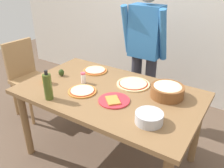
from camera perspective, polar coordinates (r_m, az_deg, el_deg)
The scene contains 15 objects.
ground at distance 2.54m, azimuth -0.64°, elevation -16.95°, with size 8.00×8.00×0.00m, color brown.
wall_back at distance 3.32m, azimuth 15.41°, elevation 18.03°, with size 5.60×0.10×2.60m, color silver.
dining_table at distance 2.13m, azimuth -0.73°, elevation -3.89°, with size 1.60×0.96×0.76m.
person_cook at distance 2.64m, azimuth 7.93°, elevation 8.51°, with size 0.49×0.25×1.62m.
chair_wooden_left at distance 3.12m, azimuth -19.84°, elevation 2.21°, with size 0.43×0.43×0.95m.
pizza_raw_on_board at distance 2.20m, azimuth 5.14°, elevation 0.05°, with size 0.31×0.31×0.02m.
pizza_cooked_on_tray at distance 2.48m, azimuth -4.10°, elevation 3.29°, with size 0.25×0.25×0.02m.
pizza_second_cooked at distance 2.09m, azimuth -7.19°, elevation -1.67°, with size 0.25×0.25×0.02m.
plate_with_slice at distance 1.94m, azimuth 0.44°, elevation -3.97°, with size 0.26×0.26×0.02m.
popcorn_bowl at distance 2.03m, azimuth 13.22°, elevation -1.44°, with size 0.28×0.28×0.11m.
mixing_bowl_steel at distance 1.69m, azimuth 8.94°, elevation -8.05°, with size 0.20×0.20×0.08m.
olive_oil_bottle at distance 1.99m, azimuth -15.24°, elevation -0.60°, with size 0.07×0.07×0.26m.
cup_orange at distance 2.30m, azimuth -15.71°, elevation 1.21°, with size 0.07×0.07×0.09m, color orange.
salt_shaker at distance 2.23m, azimuth -6.95°, elevation 1.51°, with size 0.04×0.04×0.11m.
avocado at distance 2.42m, azimuth -12.15°, elevation 2.72°, with size 0.06×0.06×0.07m, color #2D4219.
Camera 1 is at (1.01, -1.53, 1.76)m, focal length 37.85 mm.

